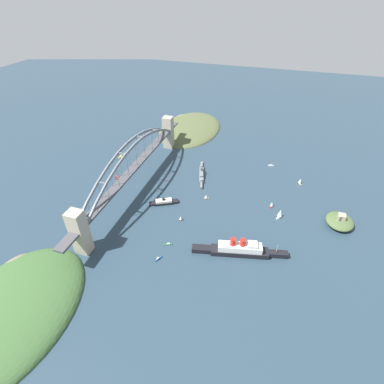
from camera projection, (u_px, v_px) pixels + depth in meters
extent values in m
plane|color=#283D4C|center=(137.00, 186.00, 393.20)|extent=(1400.00, 1400.00, 0.00)
cube|color=#ADA38E|center=(168.00, 132.00, 469.67)|extent=(13.42, 14.93, 51.77)
cube|color=#ADA38E|center=(80.00, 232.00, 285.80)|extent=(13.42, 14.93, 51.77)
cube|color=#47474C|center=(134.00, 167.00, 375.12)|extent=(227.20, 11.32, 2.40)
cube|color=#47474C|center=(172.00, 125.00, 481.35)|extent=(24.00, 11.32, 2.40)
cube|color=#47474C|center=(66.00, 243.00, 268.89)|extent=(24.00, 11.32, 2.40)
cube|color=slate|center=(161.00, 130.00, 453.12)|extent=(24.88, 1.80, 15.12)
cube|color=slate|center=(155.00, 129.00, 428.72)|extent=(24.60, 1.80, 12.52)
cube|color=slate|center=(148.00, 131.00, 405.95)|extent=(24.29, 1.80, 9.90)
cube|color=slate|center=(140.00, 134.00, 384.82)|extent=(23.94, 1.80, 7.25)
cube|color=slate|center=(132.00, 140.00, 365.31)|extent=(23.58, 1.80, 4.56)
cube|color=slate|center=(123.00, 148.00, 347.44)|extent=(23.58, 1.80, 4.56)
cube|color=slate|center=(113.00, 159.00, 331.20)|extent=(23.94, 1.80, 7.25)
cube|color=slate|center=(103.00, 174.00, 316.59)|extent=(24.29, 1.80, 9.90)
cube|color=slate|center=(93.00, 192.00, 303.61)|extent=(24.60, 1.80, 12.52)
cube|color=slate|center=(82.00, 214.00, 292.26)|extent=(24.88, 1.80, 15.12)
cube|color=slate|center=(168.00, 131.00, 450.64)|extent=(24.88, 1.80, 15.12)
cube|color=slate|center=(161.00, 130.00, 426.25)|extent=(24.60, 1.80, 12.52)
cube|color=slate|center=(155.00, 131.00, 403.48)|extent=(24.29, 1.80, 9.90)
cube|color=slate|center=(147.00, 135.00, 382.34)|extent=(23.94, 1.80, 7.25)
cube|color=slate|center=(139.00, 141.00, 362.84)|extent=(23.58, 1.80, 4.56)
cube|color=slate|center=(130.00, 149.00, 344.96)|extent=(23.58, 1.80, 4.56)
cube|color=slate|center=(121.00, 161.00, 328.72)|extent=(23.94, 1.80, 7.25)
cube|color=slate|center=(111.00, 175.00, 314.11)|extent=(24.29, 1.80, 9.90)
cube|color=slate|center=(101.00, 194.00, 301.13)|extent=(24.60, 1.80, 12.52)
cube|color=slate|center=(90.00, 216.00, 289.78)|extent=(24.88, 1.80, 15.12)
cube|color=slate|center=(167.00, 131.00, 464.49)|extent=(1.40, 10.19, 1.40)
cube|color=slate|center=(155.00, 130.00, 415.69)|extent=(1.40, 10.19, 1.40)
cube|color=slate|center=(140.00, 137.00, 373.42)|extent=(1.40, 10.19, 1.40)
cube|color=slate|center=(122.00, 154.00, 337.67)|extent=(1.40, 10.19, 1.40)
cube|color=slate|center=(102.00, 183.00, 308.45)|extent=(1.40, 10.19, 1.40)
cube|color=slate|center=(81.00, 227.00, 285.75)|extent=(1.40, 10.19, 1.40)
cylinder|color=slate|center=(159.00, 132.00, 443.82)|extent=(0.56, 0.56, 11.08)
cylinder|color=slate|center=(165.00, 133.00, 441.35)|extent=(0.56, 0.56, 11.08)
cylinder|color=slate|center=(152.00, 136.00, 423.10)|extent=(0.56, 0.56, 20.64)
cylinder|color=slate|center=(159.00, 137.00, 420.62)|extent=(0.56, 0.56, 20.64)
cylinder|color=slate|center=(145.00, 141.00, 403.18)|extent=(0.56, 0.56, 27.46)
cylinder|color=slate|center=(152.00, 142.00, 400.71)|extent=(0.56, 0.56, 27.46)
cylinder|color=slate|center=(137.00, 147.00, 384.09)|extent=(0.56, 0.56, 31.55)
cylinder|color=slate|center=(144.00, 148.00, 381.61)|extent=(0.56, 0.56, 31.55)
cylinder|color=slate|center=(129.00, 155.00, 365.80)|extent=(0.56, 0.56, 32.92)
cylinder|color=slate|center=(136.00, 156.00, 363.33)|extent=(0.56, 0.56, 32.92)
cylinder|color=slate|center=(120.00, 164.00, 348.34)|extent=(0.56, 0.56, 31.55)
cylinder|color=slate|center=(128.00, 166.00, 345.86)|extent=(0.56, 0.56, 31.55)
cylinder|color=slate|center=(110.00, 176.00, 331.69)|extent=(0.56, 0.56, 27.46)
cylinder|color=slate|center=(118.00, 178.00, 329.21)|extent=(0.56, 0.56, 27.46)
cylinder|color=slate|center=(100.00, 190.00, 315.85)|extent=(0.56, 0.56, 20.64)
cylinder|color=slate|center=(108.00, 192.00, 313.38)|extent=(0.56, 0.56, 20.64)
cylinder|color=slate|center=(88.00, 206.00, 300.83)|extent=(0.56, 0.56, 11.08)
cylinder|color=slate|center=(97.00, 208.00, 298.36)|extent=(0.56, 0.56, 11.08)
ellipsoid|color=#515B38|center=(190.00, 129.00, 541.40)|extent=(162.05, 108.16, 18.06)
ellipsoid|color=#756B5B|center=(182.00, 120.00, 576.48)|extent=(56.72, 32.45, 9.93)
ellipsoid|color=#3D6033|center=(8.00, 316.00, 242.73)|extent=(154.08, 107.54, 28.57)
ellipsoid|color=#756B5B|center=(12.00, 275.00, 276.40)|extent=(53.93, 32.26, 15.71)
cube|color=black|center=(239.00, 252.00, 295.99)|extent=(24.84, 59.84, 5.63)
cube|color=black|center=(278.00, 254.00, 293.23)|extent=(10.90, 20.53, 5.63)
cube|color=black|center=(201.00, 249.00, 298.75)|extent=(12.23, 20.83, 5.63)
cube|color=white|center=(240.00, 247.00, 292.26)|extent=(19.84, 45.15, 6.88)
cube|color=white|center=(253.00, 245.00, 288.39)|extent=(11.17, 11.45, 3.20)
cylinder|color=red|center=(243.00, 242.00, 287.69)|extent=(5.57, 5.57, 7.87)
cylinder|color=red|center=(233.00, 242.00, 288.39)|extent=(5.57, 5.57, 7.87)
cylinder|color=tan|center=(277.00, 249.00, 288.74)|extent=(0.50, 0.50, 10.00)
cube|color=slate|center=(201.00, 175.00, 413.18)|extent=(40.54, 16.61, 3.63)
cube|color=slate|center=(201.00, 185.00, 391.58)|extent=(13.70, 6.20, 3.63)
cube|color=slate|center=(202.00, 165.00, 434.79)|extent=(13.84, 6.71, 3.63)
cube|color=slate|center=(202.00, 173.00, 411.31)|extent=(20.75, 10.01, 2.63)
cylinder|color=slate|center=(201.00, 180.00, 396.59)|extent=(4.14, 4.14, 2.20)
cylinder|color=slate|center=(202.00, 166.00, 426.30)|extent=(4.14, 4.14, 2.20)
cylinder|color=slate|center=(202.00, 169.00, 407.54)|extent=(0.60, 0.60, 10.00)
cylinder|color=#4C4C51|center=(202.00, 169.00, 412.45)|extent=(3.25, 3.25, 4.40)
cube|color=black|center=(164.00, 203.00, 362.44)|extent=(17.90, 23.38, 2.95)
cube|color=black|center=(152.00, 204.00, 360.41)|extent=(8.82, 9.29, 2.95)
cube|color=black|center=(175.00, 201.00, 364.46)|extent=(9.91, 9.86, 2.95)
cube|color=beige|center=(164.00, 201.00, 360.74)|extent=(15.89, 21.16, 2.72)
cylinder|color=black|center=(164.00, 199.00, 359.21)|extent=(3.51, 3.51, 2.40)
ellipsoid|color=#4C6038|center=(340.00, 221.00, 329.76)|extent=(33.95, 30.34, 9.55)
cube|color=#9E937F|center=(341.00, 217.00, 325.91)|extent=(8.00, 8.00, 7.18)
cylinder|color=gray|center=(339.00, 219.00, 323.10)|extent=(3.60, 3.60, 7.90)
cylinder|color=#B7B7B2|center=(117.00, 179.00, 407.19)|extent=(5.79, 4.21, 0.90)
cylinder|color=#B7B7B2|center=(118.00, 180.00, 405.21)|extent=(5.79, 4.21, 0.90)
cylinder|color=black|center=(117.00, 178.00, 406.56)|extent=(0.14, 0.14, 1.22)
cylinder|color=black|center=(118.00, 179.00, 404.58)|extent=(0.14, 0.14, 1.22)
ellipsoid|color=#B21E19|center=(118.00, 178.00, 404.79)|extent=(6.54, 4.94, 1.39)
cylinder|color=black|center=(120.00, 177.00, 406.36)|extent=(1.39, 1.54, 1.32)
cube|color=#B21E19|center=(118.00, 177.00, 404.87)|extent=(7.56, 10.32, 0.20)
cube|color=#B21E19|center=(116.00, 178.00, 403.17)|extent=(3.25, 4.17, 0.12)
cube|color=black|center=(115.00, 178.00, 402.38)|extent=(0.99, 0.70, 1.50)
cylinder|color=#B7B7B2|center=(120.00, 159.00, 452.45)|extent=(1.69, 6.54, 0.90)
cylinder|color=#B7B7B2|center=(121.00, 158.00, 454.82)|extent=(1.69, 6.54, 0.90)
cylinder|color=navy|center=(120.00, 158.00, 451.76)|extent=(0.14, 0.14, 1.40)
cylinder|color=navy|center=(121.00, 157.00, 454.14)|extent=(0.14, 0.14, 1.40)
ellipsoid|color=gold|center=(120.00, 157.00, 452.15)|extent=(2.06, 6.55, 1.27)
cylinder|color=navy|center=(119.00, 156.00, 453.12)|extent=(1.30, 0.94, 1.21)
cube|color=gold|center=(120.00, 156.00, 452.10)|extent=(10.69, 2.99, 0.20)
cube|color=gold|center=(122.00, 157.00, 451.13)|extent=(4.12, 1.59, 0.12)
cube|color=navy|center=(122.00, 156.00, 450.37)|extent=(0.25, 1.11, 1.50)
cube|color=brown|center=(181.00, 220.00, 338.50)|extent=(3.42, 3.80, 0.87)
cube|color=brown|center=(183.00, 219.00, 339.16)|extent=(1.28, 1.37, 0.87)
cube|color=brown|center=(179.00, 220.00, 337.84)|extent=(1.39, 1.46, 0.87)
cylinder|color=tan|center=(182.00, 217.00, 336.58)|extent=(0.16, 0.16, 5.84)
cone|color=white|center=(181.00, 218.00, 336.46)|extent=(4.64, 4.64, 4.68)
cube|color=#B2231E|center=(271.00, 207.00, 357.65)|extent=(4.35, 2.48, 1.03)
cube|color=#B2231E|center=(271.00, 208.00, 355.69)|extent=(1.49, 1.04, 1.03)
cube|color=#B2231E|center=(272.00, 205.00, 359.60)|extent=(1.51, 1.20, 1.03)
cylinder|color=tan|center=(272.00, 204.00, 354.97)|extent=(0.16, 0.16, 7.12)
cone|color=white|center=(272.00, 204.00, 356.03)|extent=(4.33, 4.33, 5.69)
cube|color=#234C8C|center=(158.00, 259.00, 291.28)|extent=(5.69, 4.16, 1.24)
cube|color=#234C8C|center=(161.00, 257.00, 293.35)|extent=(2.09, 1.78, 1.24)
cube|color=#234C8C|center=(156.00, 261.00, 289.22)|extent=(2.19, 1.98, 1.24)
cube|color=beige|center=(158.00, 258.00, 290.21)|extent=(3.11, 2.62, 1.07)
cube|color=gold|center=(207.00, 198.00, 371.39)|extent=(3.53, 4.48, 0.85)
cube|color=gold|center=(209.00, 198.00, 371.74)|extent=(1.38, 1.59, 0.85)
cube|color=gold|center=(205.00, 198.00, 371.05)|extent=(1.53, 1.67, 0.85)
cylinder|color=tan|center=(207.00, 196.00, 369.31)|extent=(0.16, 0.16, 6.29)
cone|color=white|center=(206.00, 196.00, 369.34)|extent=(4.99, 4.99, 5.03)
cube|color=silver|center=(271.00, 165.00, 435.47)|extent=(2.64, 5.34, 1.27)
cube|color=silver|center=(269.00, 165.00, 435.84)|extent=(1.26, 1.85, 1.27)
cube|color=silver|center=(273.00, 166.00, 435.10)|extent=(1.46, 1.88, 1.27)
cube|color=beige|center=(271.00, 165.00, 434.64)|extent=(1.85, 2.76, 1.27)
cube|color=gold|center=(300.00, 184.00, 397.54)|extent=(4.85, 4.05, 0.75)
cube|color=gold|center=(301.00, 185.00, 395.22)|extent=(1.74, 1.55, 0.75)
cube|color=gold|center=(299.00, 182.00, 399.86)|extent=(1.83, 1.70, 0.75)
cylinder|color=tan|center=(301.00, 181.00, 394.62)|extent=(0.16, 0.16, 8.07)
cone|color=white|center=(300.00, 181.00, 395.87)|extent=(5.67, 5.67, 6.45)
cube|color=silver|center=(279.00, 217.00, 342.24)|extent=(6.85, 5.22, 0.90)
cube|color=silver|center=(277.00, 219.00, 339.83)|extent=(2.42, 2.01, 0.90)
cube|color=silver|center=(281.00, 215.00, 344.65)|extent=(2.53, 2.21, 0.90)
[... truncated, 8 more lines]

